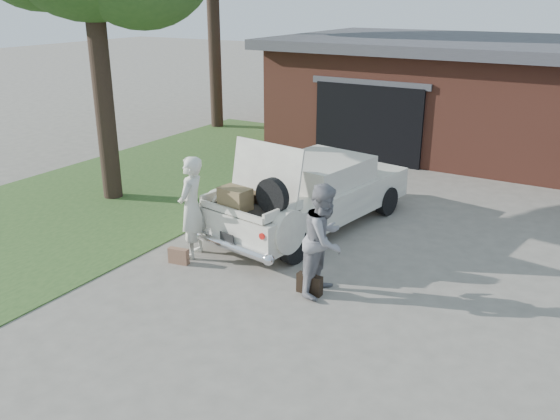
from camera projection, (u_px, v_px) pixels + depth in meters
The scene contains 8 objects.
ground at pixel (262, 282), 9.99m from camera, with size 90.00×90.00×0.00m, color gray.
grass_strip at pixel (143, 184), 15.05m from camera, with size 6.00×16.00×0.02m, color #2D4C1E.
house at pixel (488, 94), 18.20m from camera, with size 12.80×7.80×3.30m.
sedan at pixel (310, 194), 12.10m from camera, with size 2.65×5.15×2.03m.
woman_left at pixel (191, 208), 10.66m from camera, with size 0.69×0.45×1.89m, color silver.
woman_right at pixel (324, 240), 9.34m from camera, with size 0.89×0.70×1.84m, color gray.
suitcase_left at pixel (179, 256), 10.62m from camera, with size 0.38×0.12×0.29m, color #98674D.
suitcase_right at pixel (310, 284), 9.54m from camera, with size 0.43×0.14×0.33m, color black.
Camera 1 is at (4.86, -7.55, 4.56)m, focal length 38.00 mm.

